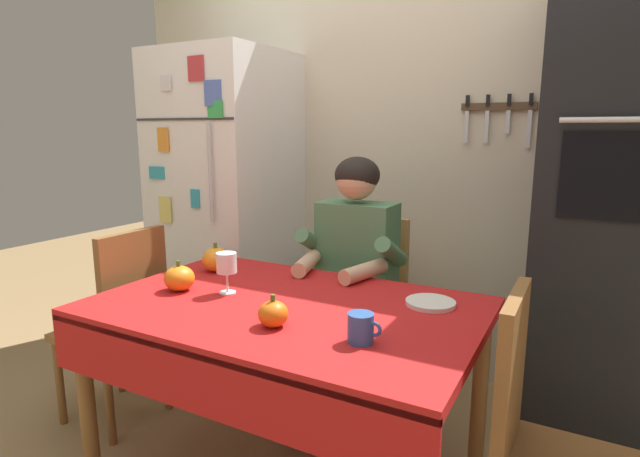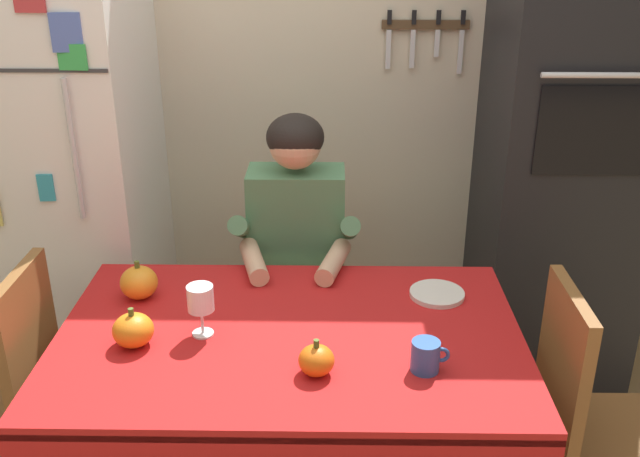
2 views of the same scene
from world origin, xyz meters
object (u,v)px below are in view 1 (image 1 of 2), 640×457
at_px(pumpkin_small, 179,278).
at_px(coffee_mug, 361,328).
at_px(pumpkin_medium, 216,259).
at_px(serving_tray, 431,303).
at_px(chair_left_side, 122,318).
at_px(chair_right_side, 544,444).
at_px(wine_glass, 227,264).
at_px(dining_table, 283,327).
at_px(refrigerator, 228,209).
at_px(pumpkin_large, 273,314).
at_px(seated_person, 351,266).
at_px(chair_behind_person, 366,301).
at_px(wall_oven, 617,208).

bearing_deg(pumpkin_small, coffee_mug, -7.74).
distance_m(pumpkin_medium, serving_tray, 0.98).
bearing_deg(chair_left_side, chair_right_side, -3.02).
bearing_deg(wine_glass, pumpkin_medium, 137.46).
height_order(chair_left_side, coffee_mug, chair_left_side).
relative_size(dining_table, chair_left_side, 1.51).
bearing_deg(chair_left_side, pumpkin_small, -9.90).
height_order(chair_left_side, wine_glass, chair_left_side).
bearing_deg(refrigerator, coffee_mug, -38.11).
xyz_separation_m(pumpkin_medium, serving_tray, (0.98, 0.02, -0.05)).
xyz_separation_m(pumpkin_large, serving_tray, (0.39, 0.44, -0.04)).
bearing_deg(seated_person, pumpkin_medium, -143.11).
relative_size(wine_glass, pumpkin_small, 1.33).
height_order(chair_behind_person, seated_person, seated_person).
xyz_separation_m(chair_right_side, pumpkin_small, (-1.35, 0.02, 0.28)).
distance_m(dining_table, chair_right_side, 0.91).
distance_m(refrigerator, wine_glass, 1.11).
distance_m(coffee_mug, serving_tray, 0.43).
bearing_deg(pumpkin_medium, pumpkin_small, -79.39).
bearing_deg(coffee_mug, wine_glass, 164.87).
xyz_separation_m(refrigerator, chair_behind_person, (0.94, -0.09, -0.39)).
xyz_separation_m(dining_table, seated_person, (-0.01, 0.60, 0.08)).
bearing_deg(seated_person, chair_right_side, -36.46).
height_order(chair_behind_person, chair_right_side, same).
xyz_separation_m(chair_left_side, pumpkin_small, (0.45, -0.08, 0.28)).
height_order(refrigerator, pumpkin_medium, refrigerator).
height_order(chair_right_side, pumpkin_small, chair_right_side).
bearing_deg(wall_oven, dining_table, -138.69).
bearing_deg(wine_glass, pumpkin_large, -29.63).
relative_size(refrigerator, pumpkin_medium, 13.76).
bearing_deg(pumpkin_medium, wine_glass, -42.54).
distance_m(pumpkin_large, pumpkin_small, 0.55).
bearing_deg(chair_behind_person, wine_glass, -107.77).
bearing_deg(refrigerator, seated_person, -16.50).
bearing_deg(coffee_mug, pumpkin_large, -175.88).
bearing_deg(serving_tray, chair_right_side, -37.22).
relative_size(wall_oven, chair_right_side, 2.26).
relative_size(dining_table, serving_tray, 7.77).
bearing_deg(wine_glass, serving_tray, 18.65).
distance_m(pumpkin_small, serving_tray, 0.97).
height_order(chair_left_side, pumpkin_large, chair_left_side).
distance_m(refrigerator, wall_oven, 2.01).
height_order(chair_behind_person, pumpkin_small, chair_behind_person).
bearing_deg(chair_right_side, dining_table, 175.74).
distance_m(dining_table, chair_behind_person, 0.81).
bearing_deg(dining_table, pumpkin_small, -173.51).
relative_size(chair_left_side, wine_glass, 5.74).
distance_m(wall_oven, chair_behind_person, 1.19).
distance_m(refrigerator, serving_tray, 1.56).
bearing_deg(serving_tray, pumpkin_medium, -178.59).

